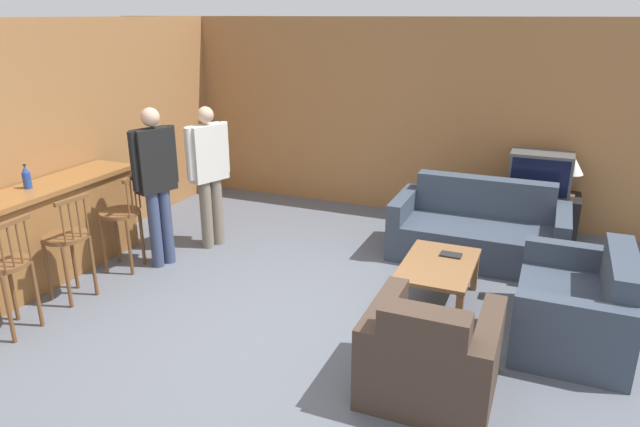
% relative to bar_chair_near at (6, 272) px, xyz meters
% --- Properties ---
extents(ground_plane, '(24.00, 24.00, 0.00)m').
position_rel_bar_chair_near_xyz_m(ground_plane, '(2.35, 0.84, -0.57)').
color(ground_plane, '#565B66').
extents(wall_back, '(9.40, 0.08, 2.60)m').
position_rel_bar_chair_near_xyz_m(wall_back, '(2.35, 4.50, 0.73)').
color(wall_back, '#9E6B3D').
rests_on(wall_back, ground_plane).
extents(wall_left, '(0.08, 8.66, 2.60)m').
position_rel_bar_chair_near_xyz_m(wall_left, '(-0.91, 2.17, 0.73)').
color(wall_left, '#9E6B3D').
rests_on(wall_left, ground_plane).
extents(bar_counter, '(0.55, 2.70, 0.99)m').
position_rel_bar_chair_near_xyz_m(bar_counter, '(-0.57, 0.70, -0.07)').
color(bar_counter, brown).
rests_on(bar_counter, ground_plane).
extents(bar_chair_near, '(0.42, 0.42, 1.05)m').
position_rel_bar_chair_near_xyz_m(bar_chair_near, '(0.00, 0.00, 0.00)').
color(bar_chair_near, brown).
rests_on(bar_chair_near, ground_plane).
extents(bar_chair_mid, '(0.47, 0.47, 1.05)m').
position_rel_bar_chair_near_xyz_m(bar_chair_mid, '(-0.00, 0.67, 0.00)').
color(bar_chair_mid, brown).
rests_on(bar_chair_mid, ground_plane).
extents(bar_chair_far, '(0.50, 0.50, 1.05)m').
position_rel_bar_chair_near_xyz_m(bar_chair_far, '(-0.00, 1.42, 0.00)').
color(bar_chair_far, brown).
rests_on(bar_chair_far, ground_plane).
extents(couch_far, '(1.88, 0.95, 0.85)m').
position_rel_bar_chair_near_xyz_m(couch_far, '(3.48, 3.22, -0.27)').
color(couch_far, '#384251').
rests_on(couch_far, ground_plane).
extents(armchair_near, '(0.91, 0.91, 0.83)m').
position_rel_bar_chair_near_xyz_m(armchair_near, '(3.51, 0.53, -0.27)').
color(armchair_near, '#423328').
rests_on(armchair_near, ground_plane).
extents(loveseat_right, '(0.88, 1.36, 0.82)m').
position_rel_bar_chair_near_xyz_m(loveseat_right, '(4.50, 1.74, -0.28)').
color(loveseat_right, '#384251').
rests_on(loveseat_right, ground_plane).
extents(coffee_table, '(0.65, 1.02, 0.43)m').
position_rel_bar_chair_near_xyz_m(coffee_table, '(3.29, 1.88, -0.20)').
color(coffee_table, brown).
rests_on(coffee_table, ground_plane).
extents(tv_unit, '(0.98, 0.54, 0.57)m').
position_rel_bar_chair_near_xyz_m(tv_unit, '(4.04, 4.10, -0.29)').
color(tv_unit, black).
rests_on(tv_unit, ground_plane).
extents(tv, '(0.71, 0.44, 0.51)m').
position_rel_bar_chair_near_xyz_m(tv, '(4.04, 4.09, 0.25)').
color(tv, '#4C4C4C').
rests_on(tv, tv_unit).
extents(bottle, '(0.08, 0.08, 0.25)m').
position_rel_bar_chair_near_xyz_m(bottle, '(-0.63, 0.87, 0.53)').
color(bottle, '#234293').
rests_on(bottle, bar_counter).
extents(book_on_table, '(0.20, 0.13, 0.02)m').
position_rel_bar_chair_near_xyz_m(book_on_table, '(3.36, 2.10, -0.13)').
color(book_on_table, black).
rests_on(book_on_table, coffee_table).
extents(table_lamp, '(0.27, 0.27, 0.51)m').
position_rel_bar_chair_near_xyz_m(table_lamp, '(4.37, 4.10, 0.38)').
color(table_lamp, brown).
rests_on(table_lamp, tv_unit).
extents(person_by_window, '(0.32, 0.55, 1.66)m').
position_rel_bar_chair_near_xyz_m(person_by_window, '(0.51, 2.35, 0.36)').
color(person_by_window, '#756B5B').
rests_on(person_by_window, ground_plane).
extents(person_by_counter, '(0.30, 0.51, 1.73)m').
position_rel_bar_chair_near_xyz_m(person_by_counter, '(0.30, 1.67, 0.42)').
color(person_by_counter, '#384260').
rests_on(person_by_counter, ground_plane).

